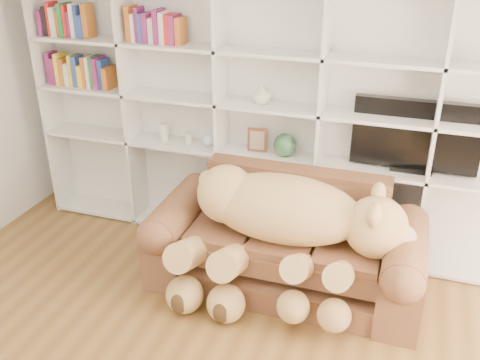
% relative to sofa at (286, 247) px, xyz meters
% --- Properties ---
extents(wall_back, '(5.00, 0.02, 2.70)m').
position_rel_sofa_xyz_m(wall_back, '(-0.32, 0.81, 1.01)').
color(wall_back, silver).
rests_on(wall_back, floor).
extents(bookshelf, '(4.43, 0.35, 2.40)m').
position_rel_sofa_xyz_m(bookshelf, '(-0.56, 0.67, 0.97)').
color(bookshelf, white).
rests_on(bookshelf, floor).
extents(sofa, '(2.13, 0.92, 0.90)m').
position_rel_sofa_xyz_m(sofa, '(0.00, 0.00, 0.00)').
color(sofa, brown).
rests_on(sofa, floor).
extents(teddy_bear, '(1.77, 0.92, 1.02)m').
position_rel_sofa_xyz_m(teddy_bear, '(0.00, -0.18, 0.31)').
color(teddy_bear, tan).
rests_on(teddy_bear, sofa).
extents(throw_pillow, '(0.36, 0.22, 0.37)m').
position_rel_sofa_xyz_m(throw_pillow, '(-0.53, 0.15, 0.29)').
color(throw_pillow, '#4F0D18').
rests_on(throw_pillow, sofa).
extents(tv, '(1.00, 0.18, 0.59)m').
position_rel_sofa_xyz_m(tv, '(0.87, 0.67, 0.82)').
color(tv, black).
rests_on(tv, bookshelf).
extents(picture_frame, '(0.17, 0.04, 0.21)m').
position_rel_sofa_xyz_m(picture_frame, '(-0.44, 0.62, 0.64)').
color(picture_frame, '#57301E').
rests_on(picture_frame, bookshelf).
extents(green_vase, '(0.20, 0.20, 0.20)m').
position_rel_sofa_xyz_m(green_vase, '(-0.19, 0.62, 0.63)').
color(green_vase, '#2F5B37').
rests_on(green_vase, bookshelf).
extents(figurine_tall, '(0.10, 0.10, 0.16)m').
position_rel_sofa_xyz_m(figurine_tall, '(-1.33, 0.62, 0.61)').
color(figurine_tall, silver).
rests_on(figurine_tall, bookshelf).
extents(figurine_short, '(0.06, 0.06, 0.11)m').
position_rel_sofa_xyz_m(figurine_short, '(-1.09, 0.62, 0.58)').
color(figurine_short, silver).
rests_on(figurine_short, bookshelf).
extents(snow_globe, '(0.10, 0.10, 0.10)m').
position_rel_sofa_xyz_m(snow_globe, '(-0.89, 0.62, 0.58)').
color(snow_globe, white).
rests_on(snow_globe, bookshelf).
extents(shelf_vase, '(0.20, 0.20, 0.17)m').
position_rel_sofa_xyz_m(shelf_vase, '(-0.40, 0.62, 1.06)').
color(shelf_vase, beige).
rests_on(shelf_vase, bookshelf).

